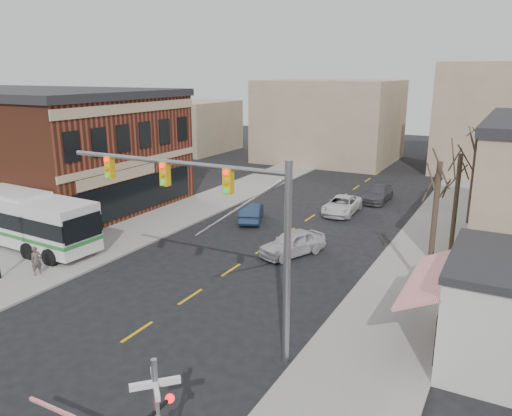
{
  "coord_description": "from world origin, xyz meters",
  "views": [
    {
      "loc": [
        13.81,
        -12.83,
        10.99
      ],
      "look_at": [
        0.92,
        11.32,
        3.5
      ],
      "focal_mm": 35.0,
      "sensor_mm": 36.0,
      "label": 1
    }
  ],
  "objects": [
    {
      "name": "car_a",
      "position": [
        2.07,
        13.95,
        0.77
      ],
      "size": [
        3.49,
        4.87,
        1.54
      ],
      "primitive_type": "imported",
      "rotation": [
        0.0,
        0.0,
        -0.42
      ],
      "color": "#BCBBC1",
      "rests_on": "ground"
    },
    {
      "name": "traffic_signal_mast",
      "position": [
        3.82,
        2.98,
        5.77
      ],
      "size": [
        10.49,
        0.3,
        8.0
      ],
      "color": "gray",
      "rests_on": "ground"
    },
    {
      "name": "sidewalk_east",
      "position": [
        9.5,
        20.0,
        0.06
      ],
      "size": [
        5.0,
        60.0,
        0.12
      ],
      "primitive_type": "cube",
      "color": "gray",
      "rests_on": "ground"
    },
    {
      "name": "tree_east_c",
      "position": [
        11.0,
        26.0,
        3.72
      ],
      "size": [
        0.28,
        0.28,
        7.2
      ],
      "color": "#382B21",
      "rests_on": "sidewalk_east"
    },
    {
      "name": "pedestrian_far",
      "position": [
        -9.56,
        8.17,
        0.91
      ],
      "size": [
        0.97,
        0.93,
        1.57
      ],
      "primitive_type": "imported",
      "rotation": [
        0.0,
        0.0,
        0.6
      ],
      "color": "#393B65",
      "rests_on": "sidewalk_west"
    },
    {
      "name": "brick_building",
      "position": [
        -26.98,
        16.0,
        4.81
      ],
      "size": [
        30.4,
        15.4,
        9.6
      ],
      "color": "brown",
      "rests_on": "ground"
    },
    {
      "name": "sidewalk_west",
      "position": [
        -9.5,
        20.0,
        0.06
      ],
      "size": [
        5.0,
        60.0,
        0.12
      ],
      "primitive_type": "cube",
      "color": "gray",
      "rests_on": "ground"
    },
    {
      "name": "tree_east_b",
      "position": [
        10.8,
        18.0,
        3.27
      ],
      "size": [
        0.28,
        0.28,
        6.3
      ],
      "color": "#382B21",
      "rests_on": "sidewalk_east"
    },
    {
      "name": "pedestrian_near",
      "position": [
        -8.98,
        4.15,
        0.94
      ],
      "size": [
        0.56,
        0.69,
        1.64
      ],
      "primitive_type": "imported",
      "rotation": [
        0.0,
        0.0,
        1.25
      ],
      "color": "#574746",
      "rests_on": "sidewalk_west"
    },
    {
      "name": "ground",
      "position": [
        0.0,
        0.0,
        0.0
      ],
      "size": [
        160.0,
        160.0,
        0.0
      ],
      "primitive_type": "plane",
      "color": "black",
      "rests_on": "ground"
    },
    {
      "name": "car_c",
      "position": [
        1.74,
        24.38,
        0.69
      ],
      "size": [
        2.48,
        5.04,
        1.37
      ],
      "primitive_type": "imported",
      "rotation": [
        0.0,
        0.0,
        0.04
      ],
      "color": "silver",
      "rests_on": "ground"
    },
    {
      "name": "transit_bus",
      "position": [
        -14.8,
        7.18,
        1.93
      ],
      "size": [
        13.47,
        3.58,
        3.44
      ],
      "color": "silver",
      "rests_on": "ground"
    },
    {
      "name": "tree_east_a",
      "position": [
        10.5,
        12.0,
        3.5
      ],
      "size": [
        0.28,
        0.28,
        6.75
      ],
      "color": "#382B21",
      "rests_on": "sidewalk_east"
    },
    {
      "name": "car_d",
      "position": [
        3.25,
        29.58,
        0.69
      ],
      "size": [
        1.99,
        4.76,
        1.37
      ],
      "primitive_type": "imported",
      "rotation": [
        0.0,
        0.0,
        -0.01
      ],
      "color": "#3F3E43",
      "rests_on": "ground"
    },
    {
      "name": "car_b",
      "position": [
        -3.65,
        19.15,
        0.71
      ],
      "size": [
        3.05,
        4.56,
        1.42
      ],
      "primitive_type": "imported",
      "rotation": [
        0.0,
        0.0,
        3.54
      ],
      "color": "#1C2C48",
      "rests_on": "ground"
    }
  ]
}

